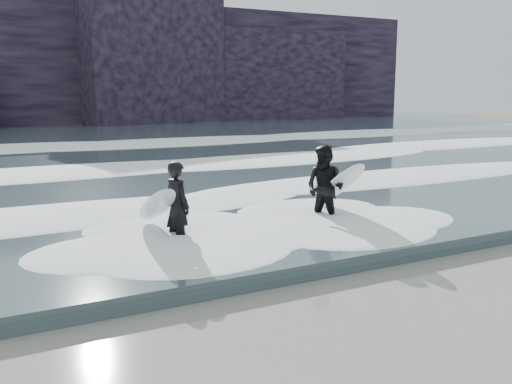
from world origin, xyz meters
The scene contains 8 objects.
ground centered at (0.00, 0.00, 0.00)m, with size 120.00×120.00×0.00m, color #8E7358.
sea centered at (0.00, 29.00, 0.15)m, with size 90.00×52.00×0.30m, color #334349.
headland centered at (0.00, 46.00, 5.00)m, with size 70.00×9.00×10.00m, color black.
foam_near centered at (0.00, 9.00, 0.40)m, with size 60.00×3.20×0.20m, color white.
foam_mid centered at (0.00, 16.00, 0.42)m, with size 60.00×4.00×0.24m, color white.
foam_far centered at (0.00, 25.00, 0.45)m, with size 60.00×4.80×0.30m, color white.
surfer_left centered at (-2.29, 5.87, 0.88)m, with size 1.09×2.07×1.74m.
surfer_right centered at (1.27, 5.79, 0.95)m, with size 1.47×2.17×1.89m.
Camera 1 is at (-5.97, -4.38, 3.10)m, focal length 40.00 mm.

